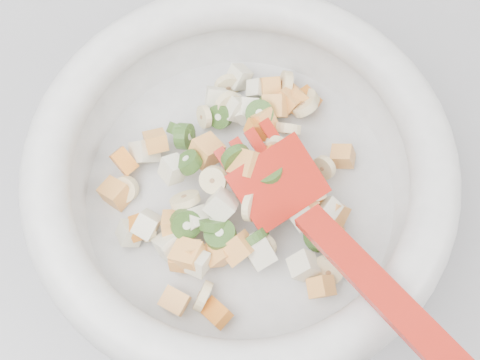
# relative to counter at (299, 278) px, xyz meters

# --- Properties ---
(counter) EXTENTS (2.00, 0.60, 0.90)m
(counter) POSITION_rel_counter_xyz_m (0.00, 0.00, 0.00)
(counter) COLOR gray
(counter) RESTS_ON ground
(mixing_bowl) EXTENTS (0.42, 0.38, 0.16)m
(mixing_bowl) POSITION_rel_counter_xyz_m (-0.09, -0.05, 0.51)
(mixing_bowl) COLOR silver
(mixing_bowl) RESTS_ON counter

